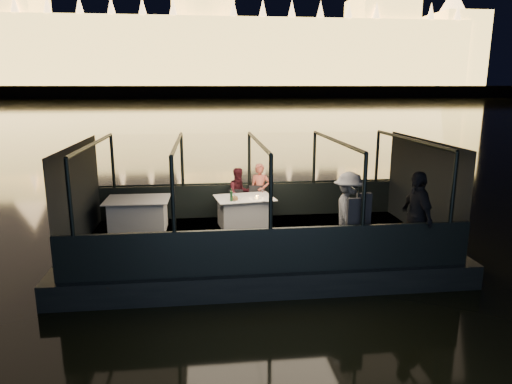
{
  "coord_description": "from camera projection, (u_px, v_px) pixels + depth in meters",
  "views": [
    {
      "loc": [
        -1.22,
        -10.15,
        4.03
      ],
      "look_at": [
        0.0,
        0.4,
        1.55
      ],
      "focal_mm": 32.0,
      "sensor_mm": 36.0,
      "label": 1
    }
  ],
  "objects": [
    {
      "name": "end_wall_aft",
      "position": [
        423.0,
        187.0,
        10.95
      ],
      "size": [
        0.02,
        4.0,
        2.3
      ],
      "primitive_type": null,
      "color": "black",
      "rests_on": "boat_deck"
    },
    {
      "name": "passenger_stripe",
      "position": [
        348.0,
        213.0,
        9.81
      ],
      "size": [
        0.9,
        1.26,
        1.76
      ],
      "primitive_type": "imported",
      "rotation": [
        0.0,
        0.0,
        1.32
      ],
      "color": "silver",
      "rests_on": "boat_deck"
    },
    {
      "name": "cabin_glass_starboard",
      "position": [
        271.0,
        192.0,
        8.46
      ],
      "size": [
        8.0,
        0.02,
        1.4
      ],
      "primitive_type": null,
      "color": "#99B2B2",
      "rests_on": "gunwale_starboard"
    },
    {
      "name": "amber_candle",
      "position": [
        257.0,
        197.0,
        11.42
      ],
      "size": [
        0.07,
        0.07,
        0.08
      ],
      "primitive_type": "cylinder",
      "rotation": [
        0.0,
        0.0,
        0.32
      ],
      "color": "#F9AC3E",
      "rests_on": "dining_table_central"
    },
    {
      "name": "bread_basket",
      "position": [
        234.0,
        198.0,
        11.31
      ],
      "size": [
        0.26,
        0.26,
        0.08
      ],
      "primitive_type": "cylinder",
      "rotation": [
        0.0,
        0.0,
        -0.42
      ],
      "color": "brown",
      "rests_on": "dining_table_central"
    },
    {
      "name": "river_water",
      "position": [
        209.0,
        107.0,
        88.26
      ],
      "size": [
        500.0,
        500.0,
        0.0
      ],
      "primitive_type": "plane",
      "color": "black",
      "rests_on": "ground"
    },
    {
      "name": "coat_stand",
      "position": [
        357.0,
        221.0,
        9.06
      ],
      "size": [
        0.48,
        0.4,
        1.62
      ],
      "primitive_type": null,
      "rotation": [
        0.0,
        0.0,
        0.1
      ],
      "color": "black",
      "rests_on": "boat_deck"
    },
    {
      "name": "cabin_glass_port",
      "position": [
        249.0,
        159.0,
        12.33
      ],
      "size": [
        8.0,
        0.02,
        1.4
      ],
      "primitive_type": null,
      "color": "#99B2B2",
      "rests_on": "gunwale_port"
    },
    {
      "name": "dining_table_central",
      "position": [
        244.0,
        212.0,
        11.67
      ],
      "size": [
        1.59,
        1.26,
        0.77
      ],
      "primitive_type": "cube",
      "rotation": [
        0.0,
        0.0,
        0.15
      ],
      "color": "silver",
      "rests_on": "boat_deck"
    },
    {
      "name": "embankment",
      "position": [
        205.0,
        92.0,
        213.79
      ],
      "size": [
        400.0,
        140.0,
        6.0
      ],
      "primitive_type": "cube",
      "color": "#423D33",
      "rests_on": "ground"
    },
    {
      "name": "boat_deck",
      "position": [
        258.0,
        240.0,
        10.77
      ],
      "size": [
        8.0,
        4.0,
        0.04
      ],
      "primitive_type": "cube",
      "color": "black",
      "rests_on": "boat_hull"
    },
    {
      "name": "chair_port_right",
      "position": [
        258.0,
        204.0,
        12.13
      ],
      "size": [
        0.45,
        0.45,
        0.92
      ],
      "primitive_type": "cube",
      "rotation": [
        0.0,
        0.0,
        0.06
      ],
      "color": "black",
      "rests_on": "boat_deck"
    },
    {
      "name": "person_man_maroon",
      "position": [
        239.0,
        192.0,
        12.27
      ],
      "size": [
        0.78,
        0.67,
        1.39
      ],
      "primitive_type": "imported",
      "rotation": [
        0.0,
        0.0,
        0.26
      ],
      "color": "#3C1017",
      "rests_on": "boat_deck"
    },
    {
      "name": "canopy_ribs",
      "position": [
        258.0,
        192.0,
        10.5
      ],
      "size": [
        8.0,
        4.0,
        2.3
      ],
      "primitive_type": null,
      "color": "black",
      "rests_on": "boat_deck"
    },
    {
      "name": "gunwale_port",
      "position": [
        249.0,
        200.0,
        12.59
      ],
      "size": [
        8.0,
        0.08,
        0.9
      ],
      "primitive_type": "cube",
      "color": "black",
      "rests_on": "boat_deck"
    },
    {
      "name": "gunwale_starboard",
      "position": [
        270.0,
        251.0,
        8.72
      ],
      "size": [
        8.0,
        0.08,
        0.9
      ],
      "primitive_type": "cube",
      "color": "black",
      "rests_on": "boat_deck"
    },
    {
      "name": "cabin_roof_glass",
      "position": [
        258.0,
        142.0,
        10.24
      ],
      "size": [
        8.0,
        4.0,
        0.02
      ],
      "primitive_type": null,
      "color": "#99B2B2",
      "rests_on": "boat_deck"
    },
    {
      "name": "plate_near",
      "position": [
        267.0,
        201.0,
        11.23
      ],
      "size": [
        0.28,
        0.28,
        0.01
      ],
      "primitive_type": "cylinder",
      "rotation": [
        0.0,
        0.0,
        -0.25
      ],
      "color": "white",
      "rests_on": "dining_table_central"
    },
    {
      "name": "dining_table_aft",
      "position": [
        138.0,
        216.0,
        11.29
      ],
      "size": [
        1.57,
        1.15,
        0.82
      ],
      "primitive_type": "cube",
      "rotation": [
        0.0,
        0.0,
        -0.02
      ],
      "color": "white",
      "rests_on": "boat_deck"
    },
    {
      "name": "wine_glass_red",
      "position": [
        263.0,
        193.0,
        11.62
      ],
      "size": [
        0.07,
        0.07,
        0.17
      ],
      "primitive_type": null,
      "rotation": [
        0.0,
        0.0,
        -0.14
      ],
      "color": "white",
      "rests_on": "dining_table_central"
    },
    {
      "name": "person_woman_coral",
      "position": [
        260.0,
        191.0,
        12.33
      ],
      "size": [
        0.6,
        0.46,
        1.5
      ],
      "primitive_type": "imported",
      "rotation": [
        0.0,
        0.0,
        -0.2
      ],
      "color": "#CD614A",
      "rests_on": "boat_deck"
    },
    {
      "name": "plate_far",
      "position": [
        239.0,
        197.0,
        11.54
      ],
      "size": [
        0.22,
        0.22,
        0.01
      ],
      "primitive_type": "cylinder",
      "rotation": [
        0.0,
        0.0,
        0.05
      ],
      "color": "white",
      "rests_on": "dining_table_central"
    },
    {
      "name": "wine_glass_white",
      "position": [
        234.0,
        198.0,
        11.12
      ],
      "size": [
        0.09,
        0.09,
        0.21
      ],
      "primitive_type": null,
      "rotation": [
        0.0,
        0.0,
        0.3
      ],
      "color": "silver",
      "rests_on": "dining_table_central"
    },
    {
      "name": "passenger_dark",
      "position": [
        416.0,
        220.0,
        9.31
      ],
      "size": [
        0.5,
        1.12,
        1.88
      ],
      "primitive_type": "imported",
      "rotation": [
        0.0,
        0.0,
        4.75
      ],
      "color": "black",
      "rests_on": "boat_deck"
    },
    {
      "name": "wine_bottle",
      "position": [
        231.0,
        195.0,
        11.18
      ],
      "size": [
        0.08,
        0.08,
        0.31
      ],
      "primitive_type": "cylinder",
      "rotation": [
        0.0,
        0.0,
        0.21
      ],
      "color": "#153B1F",
      "rests_on": "dining_table_central"
    },
    {
      "name": "chair_port_left",
      "position": [
        236.0,
        205.0,
        12.07
      ],
      "size": [
        0.48,
        0.48,
        0.82
      ],
      "primitive_type": "cube",
      "rotation": [
        0.0,
        0.0,
        -0.28
      ],
      "color": "black",
      "rests_on": "boat_deck"
    },
    {
      "name": "boat_hull",
      "position": [
        258.0,
        259.0,
        10.88
      ],
      "size": [
        8.6,
        4.4,
        1.0
      ],
      "primitive_type": "cube",
      "color": "black",
      "rests_on": "river_water"
    },
    {
      "name": "end_wall_fore",
      "position": [
        78.0,
        196.0,
        10.05
      ],
      "size": [
        0.02,
        4.0,
        2.3
      ],
      "primitive_type": null,
      "color": "black",
      "rests_on": "boat_deck"
    },
    {
      "name": "parliament_building",
      "position": [
        203.0,
        18.0,
        173.56
      ],
      "size": [
        220.0,
        32.0,
        60.0
      ],
      "primitive_type": null,
      "color": "#F2D18C",
      "rests_on": "embankment"
    }
  ]
}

